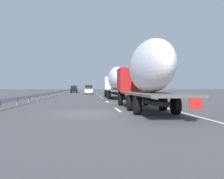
# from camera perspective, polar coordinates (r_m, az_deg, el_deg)

# --- Properties ---
(ground_plane) EXTENTS (260.00, 260.00, 0.00)m
(ground_plane) POSITION_cam_1_polar(r_m,az_deg,el_deg) (55.05, -5.30, -1.05)
(ground_plane) COLOR #4C4C4F
(lane_stripe_0) EXTENTS (3.20, 0.20, 0.01)m
(lane_stripe_0) POSITION_cam_1_polar(r_m,az_deg,el_deg) (17.22, 1.29, -4.59)
(lane_stripe_0) COLOR white
(lane_stripe_0) RESTS_ON ground_plane
(lane_stripe_1) EXTENTS (3.20, 0.20, 0.01)m
(lane_stripe_1) POSITION_cam_1_polar(r_m,az_deg,el_deg) (26.65, -1.15, -2.76)
(lane_stripe_1) COLOR white
(lane_stripe_1) RESTS_ON ground_plane
(lane_stripe_2) EXTENTS (3.20, 0.20, 0.01)m
(lane_stripe_2) POSITION_cam_1_polar(r_m,az_deg,el_deg) (35.94, -2.29, -1.90)
(lane_stripe_2) COLOR white
(lane_stripe_2) RESTS_ON ground_plane
(lane_stripe_3) EXTENTS (3.20, 0.20, 0.01)m
(lane_stripe_3) POSITION_cam_1_polar(r_m,az_deg,el_deg) (42.32, -2.79, -1.53)
(lane_stripe_3) COLOR white
(lane_stripe_3) RESTS_ON ground_plane
(lane_stripe_4) EXTENTS (3.20, 0.20, 0.01)m
(lane_stripe_4) POSITION_cam_1_polar(r_m,az_deg,el_deg) (54.03, -3.39, -1.07)
(lane_stripe_4) COLOR white
(lane_stripe_4) RESTS_ON ground_plane
(lane_stripe_5) EXTENTS (3.20, 0.20, 0.01)m
(lane_stripe_5) POSITION_cam_1_polar(r_m,az_deg,el_deg) (60.43, -3.62, -0.90)
(lane_stripe_5) COLOR white
(lane_stripe_5) RESTS_ON ground_plane
(lane_stripe_6) EXTENTS (3.20, 0.20, 0.01)m
(lane_stripe_6) POSITION_cam_1_polar(r_m,az_deg,el_deg) (74.77, -3.99, -0.62)
(lane_stripe_6) COLOR white
(lane_stripe_6) RESTS_ON ground_plane
(edge_line_right) EXTENTS (110.00, 0.20, 0.01)m
(edge_line_right) POSITION_cam_1_polar(r_m,az_deg,el_deg) (60.33, -0.09, -0.90)
(edge_line_right) COLOR white
(edge_line_right) RESTS_ON ground_plane
(truck_lead) EXTENTS (12.79, 2.55, 4.24)m
(truck_lead) POSITION_cam_1_polar(r_m,az_deg,el_deg) (34.44, 0.85, 2.03)
(truck_lead) COLOR silver
(truck_lead) RESTS_ON ground_plane
(truck_trailing) EXTENTS (13.39, 2.55, 4.44)m
(truck_trailing) POSITION_cam_1_polar(r_m,az_deg,el_deg) (16.79, 7.71, 3.89)
(truck_trailing) COLOR #B21919
(truck_trailing) RESTS_ON ground_plane
(car_white_van) EXTENTS (4.70, 1.75, 1.95)m
(car_white_van) POSITION_cam_1_polar(r_m,az_deg,el_deg) (54.77, -5.32, -0.04)
(car_white_van) COLOR white
(car_white_van) RESTS_ON ground_plane
(car_blue_sedan) EXTENTS (4.74, 1.79, 1.97)m
(car_blue_sedan) POSITION_cam_1_polar(r_m,az_deg,el_deg) (106.84, -5.30, 0.26)
(car_blue_sedan) COLOR #28479E
(car_blue_sedan) RESTS_ON ground_plane
(car_black_suv) EXTENTS (4.60, 1.76, 1.94)m
(car_black_suv) POSITION_cam_1_polar(r_m,az_deg,el_deg) (67.97, -8.63, 0.07)
(car_black_suv) COLOR black
(car_black_suv) RESTS_ON ground_plane
(car_silver_hatch) EXTENTS (4.61, 1.85, 1.92)m
(car_silver_hatch) POSITION_cam_1_polar(r_m,az_deg,el_deg) (89.15, -5.39, 0.19)
(car_silver_hatch) COLOR #ADB2B7
(car_silver_hatch) RESTS_ON ground_plane
(road_sign) EXTENTS (0.10, 0.90, 3.10)m
(road_sign) POSITION_cam_1_polar(r_m,az_deg,el_deg) (58.72, 1.23, 1.15)
(road_sign) COLOR gray
(road_sign) RESTS_ON ground_plane
(tree_0) EXTENTS (2.87, 2.87, 6.11)m
(tree_0) POSITION_cam_1_polar(r_m,az_deg,el_deg) (83.22, 3.68, 2.17)
(tree_0) COLOR #472D19
(tree_0) RESTS_ON ground_plane
(tree_1) EXTENTS (3.87, 3.87, 5.03)m
(tree_1) POSITION_cam_1_polar(r_m,az_deg,el_deg) (81.16, 3.49, 1.78)
(tree_1) COLOR #472D19
(tree_1) RESTS_ON ground_plane
(tree_2) EXTENTS (3.02, 3.02, 5.85)m
(tree_2) POSITION_cam_1_polar(r_m,az_deg,el_deg) (54.26, 7.99, 3.02)
(tree_2) COLOR #472D19
(tree_2) RESTS_ON ground_plane
(guardrail_median) EXTENTS (94.00, 0.10, 0.76)m
(guardrail_median) POSITION_cam_1_polar(r_m,az_deg,el_deg) (58.32, -11.22, -0.40)
(guardrail_median) COLOR #9EA0A5
(guardrail_median) RESTS_ON ground_plane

